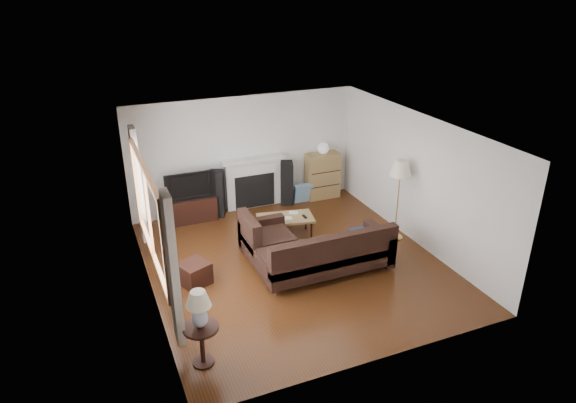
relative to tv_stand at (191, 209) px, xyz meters
name	(u,v)px	position (x,y,z in m)	size (l,w,h in m)	color
room	(295,200)	(1.30, -2.49, 0.99)	(5.10, 5.60, 2.54)	#482410
window	(148,212)	(-1.15, -2.69, 1.29)	(0.12, 2.74, 1.54)	#945E37
curtain_near	(173,270)	(-1.10, -4.21, 1.14)	(0.10, 0.35, 2.10)	beige
curtain_far	(139,185)	(-1.10, -1.17, 1.14)	(0.10, 0.35, 2.10)	beige
fireplace	(253,182)	(1.45, 0.15, 0.32)	(1.40, 0.26, 1.15)	white
tv_stand	(191,209)	(0.00, 0.00, 0.00)	(1.04, 0.47, 0.52)	black
television	(189,184)	(0.00, 0.00, 0.56)	(1.03, 0.13, 0.59)	black
speaker_left	(217,194)	(0.59, 0.03, 0.24)	(0.28, 0.33, 1.00)	black
speaker_right	(287,183)	(2.20, 0.04, 0.23)	(0.27, 0.33, 0.98)	black
bookshelf	(322,176)	(3.10, 0.04, 0.27)	(0.77, 0.37, 1.06)	olive
globe_lamp	(323,148)	(3.10, 0.04, 0.93)	(0.25, 0.25, 0.25)	white
sectional_sofa	(325,251)	(1.69, -2.95, 0.15)	(2.52, 1.84, 0.81)	black
coffee_table	(285,227)	(1.56, -1.45, -0.05)	(1.08, 0.59, 0.42)	olive
footstool	(194,273)	(-0.50, -2.43, -0.07)	(0.45, 0.45, 0.38)	black
floor_lamp	(398,200)	(3.52, -2.34, 0.55)	(0.42, 0.42, 1.62)	gold
side_table	(202,345)	(-0.85, -4.39, 0.04)	(0.48, 0.48, 0.59)	black
table_lamp	(199,310)	(-0.85, -4.39, 0.60)	(0.33, 0.33, 0.53)	silver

